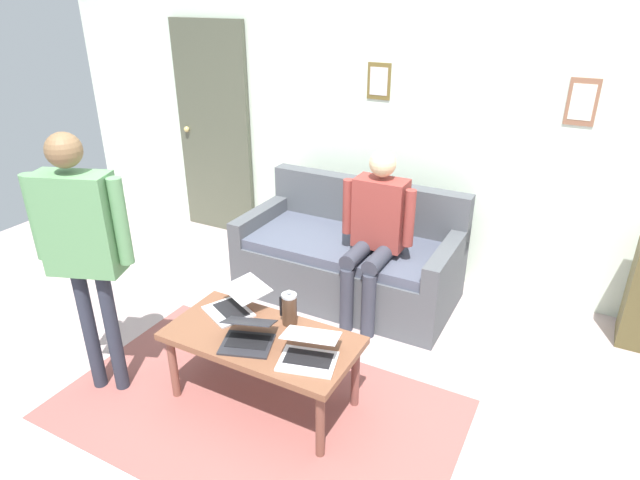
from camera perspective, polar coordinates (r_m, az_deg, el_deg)
The scene contains 12 objects.
ground_plane at distance 3.37m, azimuth -6.63°, elevation -17.80°, with size 7.68×7.68×0.00m, color #B39C9B.
area_rug at distance 3.40m, azimuth -6.83°, elevation -17.36°, with size 2.34×1.41×0.01m, color #91514B.
back_wall at distance 4.54m, azimuth 8.60°, elevation 12.93°, with size 7.04×0.11×2.70m.
interior_door at distance 5.44m, azimuth -11.15°, elevation 11.23°, with size 0.82×0.09×2.05m.
couch at distance 4.36m, azimuth 3.19°, elevation -1.95°, with size 1.71×0.86×0.88m.
coffee_table at distance 3.20m, azimuth -6.19°, elevation -10.85°, with size 1.12×0.56×0.47m.
laptop_left at distance 3.39m, azimuth -9.01°, elevation -6.66°, with size 0.41×0.45×0.14m.
laptop_center at distance 2.95m, azimuth -1.19°, elevation -11.78°, with size 0.37×0.37×0.15m.
laptop_right at distance 3.10m, azimuth -7.65°, elevation -10.06°, with size 0.36×0.36×0.16m.
french_press at distance 3.20m, azimuth -3.27°, elevation -7.28°, with size 0.11×0.09×0.23m.
person_standing at distance 3.25m, azimuth -23.95°, elevation 0.34°, with size 0.56×0.31×1.63m.
person_seated at distance 3.88m, azimuth 5.89°, elevation 1.31°, with size 0.55×0.51×1.28m.
Camera 1 is at (-1.48, 1.99, 2.29)m, focal length 30.19 mm.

